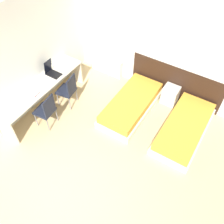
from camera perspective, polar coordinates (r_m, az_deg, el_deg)
ground_plane at (r=5.23m, az=-13.15°, el=-19.10°), size 20.00×20.00×0.00m
wall_back at (r=6.25m, az=8.90°, el=15.27°), size 5.13×0.05×2.70m
wall_left at (r=6.03m, az=-18.49°, el=11.85°), size 0.05×4.85×2.70m
headboard_panel at (r=6.54m, az=14.24°, el=6.38°), size 2.39×0.03×0.97m
bed_near_window at (r=6.24m, az=4.42°, el=1.61°), size 0.90×1.93×0.39m
bed_near_door at (r=5.98m, az=16.18°, el=-3.66°), size 0.90×1.93×0.39m
nightstand at (r=6.56m, az=13.16°, el=3.81°), size 0.38×0.35×0.48m
radiator at (r=7.25m, az=-1.19°, el=10.63°), size 0.94×0.12×0.54m
desk at (r=6.24m, az=-15.70°, el=5.01°), size 0.56×2.45×0.75m
chair_near_laptop at (r=6.23m, az=-10.00°, el=5.15°), size 0.46×0.46×0.93m
chair_near_notebook at (r=5.86m, az=-14.80°, el=0.52°), size 0.44×0.44×0.93m
laptop at (r=6.33m, az=-13.60°, el=9.01°), size 0.36×0.24×0.37m
open_notebook at (r=5.99m, az=-17.86°, el=4.25°), size 0.34×0.22×0.02m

